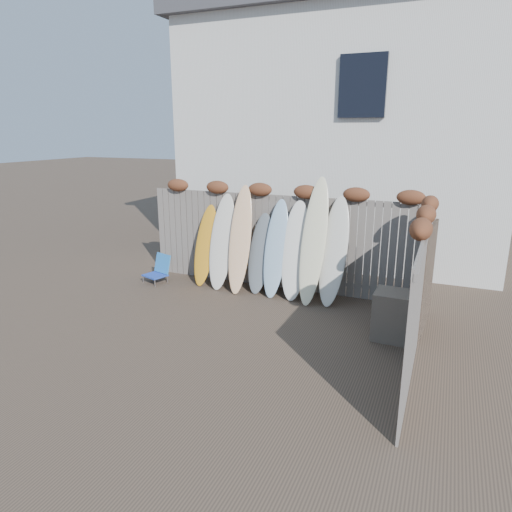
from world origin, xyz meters
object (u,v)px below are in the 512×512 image
at_px(wooden_crate, 395,316).
at_px(beach_chair, 159,269).
at_px(lattice_panel, 427,279).
at_px(surfboard_0, 205,245).

bearing_deg(wooden_crate, beach_chair, 169.73).
xyz_separation_m(wooden_crate, lattice_panel, (0.41, 0.53, 0.52)).
distance_m(lattice_panel, surfboard_0, 4.66).
bearing_deg(wooden_crate, surfboard_0, 163.16).
height_order(wooden_crate, surfboard_0, surfboard_0).
height_order(lattice_panel, surfboard_0, lattice_panel).
distance_m(wooden_crate, surfboard_0, 4.41).
relative_size(beach_chair, wooden_crate, 0.78).
bearing_deg(lattice_panel, wooden_crate, -123.24).
xyz_separation_m(beach_chair, wooden_crate, (5.22, -0.95, 0.11)).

